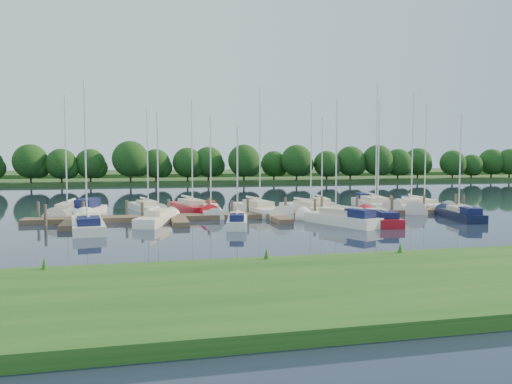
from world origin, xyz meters
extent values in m
plane|color=#17202F|center=(0.00, 0.00, 0.00)|extent=(260.00, 260.00, 0.00)
cube|color=#194B15|center=(0.00, -16.00, 0.25)|extent=(90.00, 10.00, 0.50)
cube|color=#4F3A2C|center=(0.00, 8.00, 0.20)|extent=(40.00, 2.00, 0.40)
cube|color=#4F3A2C|center=(-16.00, 5.00, 0.20)|extent=(1.20, 4.00, 0.40)
cube|color=#4F3A2C|center=(-8.00, 5.00, 0.20)|extent=(1.20, 4.00, 0.40)
cube|color=#4F3A2C|center=(0.00, 5.00, 0.20)|extent=(1.20, 4.00, 0.40)
cube|color=#4F3A2C|center=(8.00, 5.00, 0.20)|extent=(1.20, 4.00, 0.40)
cube|color=#4F3A2C|center=(16.00, 5.00, 0.20)|extent=(1.20, 4.00, 0.40)
cylinder|color=#473D33|center=(-19.00, 9.30, 0.60)|extent=(0.24, 0.24, 2.00)
cylinder|color=#473D33|center=(-15.55, 9.30, 0.60)|extent=(0.24, 0.24, 2.00)
cylinder|color=#473D33|center=(-12.09, 9.30, 0.60)|extent=(0.24, 0.24, 2.00)
cylinder|color=#473D33|center=(-8.64, 9.30, 0.60)|extent=(0.24, 0.24, 2.00)
cylinder|color=#473D33|center=(-5.18, 9.30, 0.60)|extent=(0.24, 0.24, 2.00)
cylinder|color=#473D33|center=(-1.73, 9.30, 0.60)|extent=(0.24, 0.24, 2.00)
cylinder|color=#473D33|center=(1.73, 9.30, 0.60)|extent=(0.24, 0.24, 2.00)
cylinder|color=#473D33|center=(5.18, 9.30, 0.60)|extent=(0.24, 0.24, 2.00)
cylinder|color=#473D33|center=(8.64, 9.30, 0.60)|extent=(0.24, 0.24, 2.00)
cylinder|color=#473D33|center=(12.09, 9.30, 0.60)|extent=(0.24, 0.24, 2.00)
cylinder|color=#473D33|center=(15.55, 9.30, 0.60)|extent=(0.24, 0.24, 2.00)
cylinder|color=#473D33|center=(19.00, 9.30, 0.60)|extent=(0.24, 0.24, 2.00)
cylinder|color=#473D33|center=(-18.00, 6.70, 0.60)|extent=(0.24, 0.24, 2.00)
cylinder|color=#473D33|center=(-10.80, 6.70, 0.60)|extent=(0.24, 0.24, 2.00)
cylinder|color=#473D33|center=(-3.60, 6.70, 0.60)|extent=(0.24, 0.24, 2.00)
cylinder|color=#473D33|center=(3.60, 6.70, 0.60)|extent=(0.24, 0.24, 2.00)
cylinder|color=#473D33|center=(10.80, 6.70, 0.60)|extent=(0.24, 0.24, 2.00)
cylinder|color=#473D33|center=(18.00, 6.70, 0.60)|extent=(0.24, 0.24, 2.00)
cube|color=#25481C|center=(0.00, 75.00, 0.30)|extent=(180.00, 30.00, 0.60)
cube|color=#365726|center=(0.00, 100.00, 0.70)|extent=(220.00, 40.00, 1.40)
cylinder|color=#38281C|center=(-30.01, 63.01, 1.21)|extent=(0.36, 0.36, 2.42)
sphere|color=#13330D|center=(-30.01, 63.01, 4.17)|extent=(5.65, 5.65, 5.65)
sphere|color=#13330D|center=(-28.80, 63.21, 3.37)|extent=(4.04, 4.04, 4.04)
cylinder|color=#38281C|center=(-25.53, 60.65, 1.06)|extent=(0.36, 0.36, 2.12)
sphere|color=#13330D|center=(-25.53, 60.65, 3.65)|extent=(4.94, 4.94, 4.94)
sphere|color=#13330D|center=(-24.47, 60.85, 2.94)|extent=(3.53, 3.53, 3.53)
cylinder|color=#38281C|center=(-19.91, 61.55, 1.34)|extent=(0.36, 0.36, 2.67)
sphere|color=#13330D|center=(-19.91, 61.55, 4.60)|extent=(6.23, 6.23, 6.23)
sphere|color=#13330D|center=(-18.57, 61.75, 3.71)|extent=(4.45, 4.45, 4.45)
cylinder|color=#38281C|center=(-14.26, 62.74, 1.27)|extent=(0.36, 0.36, 2.53)
sphere|color=#13330D|center=(-14.26, 62.74, 4.36)|extent=(5.91, 5.91, 5.91)
sphere|color=#13330D|center=(-13.00, 62.94, 3.52)|extent=(4.22, 4.22, 4.22)
cylinder|color=#38281C|center=(-8.98, 61.53, 1.12)|extent=(0.36, 0.36, 2.25)
sphere|color=#13330D|center=(-8.98, 61.53, 3.87)|extent=(5.24, 5.24, 5.24)
sphere|color=#13330D|center=(-7.86, 61.73, 3.12)|extent=(3.74, 3.74, 3.74)
cylinder|color=#38281C|center=(-2.75, 61.51, 1.41)|extent=(0.36, 0.36, 2.82)
sphere|color=#13330D|center=(-2.75, 61.51, 4.86)|extent=(6.59, 6.59, 6.59)
sphere|color=#13330D|center=(-1.34, 61.71, 3.92)|extent=(4.70, 4.70, 4.70)
cylinder|color=#38281C|center=(2.15, 63.79, 1.23)|extent=(0.36, 0.36, 2.45)
sphere|color=#13330D|center=(2.15, 63.79, 4.23)|extent=(5.73, 5.73, 5.73)
sphere|color=#13330D|center=(3.37, 63.99, 3.41)|extent=(4.09, 4.09, 4.09)
cylinder|color=#38281C|center=(8.44, 61.55, 1.29)|extent=(0.36, 0.36, 2.58)
sphere|color=#13330D|center=(8.44, 61.55, 4.44)|extent=(6.01, 6.01, 6.01)
sphere|color=#13330D|center=(9.73, 61.75, 3.58)|extent=(4.29, 4.29, 4.29)
cylinder|color=#38281C|center=(13.99, 61.97, 1.00)|extent=(0.36, 0.36, 1.99)
sphere|color=#13330D|center=(13.99, 61.97, 3.43)|extent=(4.65, 4.65, 4.65)
sphere|color=#13330D|center=(14.98, 62.17, 2.77)|extent=(3.32, 3.32, 3.32)
cylinder|color=#38281C|center=(19.96, 62.27, 1.18)|extent=(0.36, 0.36, 2.35)
sphere|color=#13330D|center=(19.96, 62.27, 4.05)|extent=(5.49, 5.49, 5.49)
sphere|color=#13330D|center=(21.13, 62.47, 3.27)|extent=(3.92, 3.92, 3.92)
cylinder|color=#38281C|center=(24.15, 62.93, 1.42)|extent=(0.36, 0.36, 2.83)
sphere|color=#13330D|center=(24.15, 62.93, 4.88)|extent=(6.61, 6.61, 6.61)
sphere|color=#13330D|center=(25.56, 63.13, 3.93)|extent=(4.72, 4.72, 4.72)
cylinder|color=#38281C|center=(31.83, 61.11, 1.08)|extent=(0.36, 0.36, 2.15)
sphere|color=#13330D|center=(31.83, 61.11, 3.70)|extent=(5.02, 5.02, 5.02)
sphere|color=#13330D|center=(32.91, 61.31, 2.99)|extent=(3.58, 3.58, 3.58)
cylinder|color=#38281C|center=(35.52, 62.93, 1.19)|extent=(0.36, 0.36, 2.39)
sphere|color=#13330D|center=(35.52, 62.93, 4.11)|extent=(5.57, 5.57, 5.57)
sphere|color=#13330D|center=(36.71, 63.13, 3.31)|extent=(3.98, 3.98, 3.98)
cylinder|color=#38281C|center=(41.04, 61.12, 1.14)|extent=(0.36, 0.36, 2.28)
sphere|color=#13330D|center=(41.04, 61.12, 3.92)|extent=(5.32, 5.32, 5.32)
sphere|color=#13330D|center=(42.18, 61.32, 3.16)|extent=(3.80, 3.80, 3.80)
cylinder|color=#38281C|center=(46.97, 62.61, 1.16)|extent=(0.36, 0.36, 2.31)
sphere|color=#13330D|center=(46.97, 62.61, 3.98)|extent=(5.39, 5.39, 5.39)
sphere|color=#13330D|center=(48.12, 62.81, 3.21)|extent=(3.85, 3.85, 3.85)
cylinder|color=#38281C|center=(52.22, 63.06, 1.02)|extent=(0.36, 0.36, 2.04)
sphere|color=#13330D|center=(52.22, 63.06, 3.51)|extent=(4.76, 4.76, 4.76)
sphere|color=#13330D|center=(53.24, 63.26, 2.83)|extent=(3.40, 3.40, 3.40)
cylinder|color=#38281C|center=(58.17, 61.85, 1.13)|extent=(0.36, 0.36, 2.25)
sphere|color=#13330D|center=(58.17, 61.85, 3.88)|extent=(5.25, 5.25, 5.25)
sphere|color=#13330D|center=(59.30, 62.05, 3.13)|extent=(3.75, 3.75, 3.75)
cylinder|color=#38281C|center=(65.38, 62.22, 1.38)|extent=(0.36, 0.36, 2.76)
sphere|color=#13330D|center=(65.38, 62.22, 4.75)|extent=(6.44, 6.44, 6.44)
sphere|color=#13330D|center=(66.76, 62.42, 3.83)|extent=(4.60, 4.60, 4.60)
cube|color=white|center=(-17.23, 13.67, 0.15)|extent=(2.70, 7.48, 1.10)
cone|color=white|center=(-17.56, 10.02, 0.15)|extent=(1.25, 2.65, 1.03)
cube|color=beige|center=(-17.26, 13.31, 0.85)|extent=(1.83, 3.42, 0.50)
cylinder|color=silver|center=(-17.29, 12.94, 5.65)|extent=(0.12, 0.12, 9.89)
cylinder|color=silver|center=(-17.16, 14.40, 1.25)|extent=(0.40, 3.29, 0.10)
cylinder|color=white|center=(-17.16, 14.40, 1.25)|extent=(0.46, 2.94, 0.20)
cube|color=white|center=(-15.62, 13.37, 0.15)|extent=(3.05, 5.42, 1.03)
cone|color=white|center=(-16.32, 10.90, 0.15)|extent=(1.24, 1.72, 0.85)
cube|color=#131945|center=(-15.62, 13.37, 0.98)|extent=(2.08, 3.10, 0.93)
cube|color=white|center=(-10.45, 15.40, 0.15)|extent=(3.56, 7.01, 1.02)
cone|color=white|center=(-9.58, 12.13, 0.15)|extent=(1.52, 2.53, 0.94)
cube|color=beige|center=(-10.36, 15.07, 0.79)|extent=(2.15, 3.30, 0.46)
cylinder|color=silver|center=(-10.27, 14.74, 5.20)|extent=(0.12, 0.12, 9.11)
cylinder|color=silver|center=(-10.62, 16.05, 1.16)|extent=(0.88, 2.96, 0.10)
cylinder|color=white|center=(-10.62, 16.05, 1.16)|extent=(0.89, 2.66, 0.20)
cube|color=#A90F1C|center=(-6.44, 13.48, 0.15)|extent=(3.81, 7.45, 1.25)
cone|color=#A90F1C|center=(-5.51, 10.02, 0.15)|extent=(1.62, 2.68, 1.00)
cube|color=beige|center=(-6.35, 13.14, 0.96)|extent=(2.30, 3.51, 0.57)
cylinder|color=silver|center=(-6.26, 12.79, 5.63)|extent=(0.12, 0.12, 9.68)
cylinder|color=silver|center=(-6.63, 14.17, 1.42)|extent=(0.94, 3.14, 0.10)
cylinder|color=white|center=(-6.63, 14.17, 1.42)|extent=(0.94, 2.82, 0.20)
cube|color=white|center=(-4.81, 11.12, 0.15)|extent=(2.02, 6.15, 0.97)
cone|color=white|center=(-4.97, 8.09, 0.15)|extent=(0.96, 2.17, 0.85)
cube|color=beige|center=(-4.83, 10.81, 0.75)|extent=(1.42, 2.80, 0.44)
cube|color=maroon|center=(-4.72, 12.82, 0.83)|extent=(1.28, 1.88, 0.48)
cylinder|color=silver|center=(-4.84, 10.51, 4.71)|extent=(0.12, 0.12, 8.20)
cylinder|color=silver|center=(-4.78, 11.72, 1.10)|extent=(0.24, 2.73, 0.10)
cylinder|color=white|center=(-4.78, 11.72, 1.10)|extent=(0.33, 2.44, 0.20)
cube|color=white|center=(-0.55, 11.01, 0.15)|extent=(3.60, 8.22, 1.22)
cone|color=white|center=(0.15, 7.10, 0.15)|extent=(1.59, 2.94, 1.11)
cube|color=beige|center=(-0.48, 10.62, 0.94)|extent=(2.28, 3.82, 0.55)
cylinder|color=silver|center=(-0.41, 10.23, 6.15)|extent=(0.12, 0.12, 10.74)
cylinder|color=silver|center=(-0.69, 11.79, 1.38)|extent=(0.73, 3.54, 0.10)
cylinder|color=white|center=(-0.69, 11.79, 1.38)|extent=(0.76, 3.17, 0.20)
cube|color=white|center=(4.34, 11.14, 0.15)|extent=(3.63, 7.35, 1.03)
cone|color=white|center=(5.20, 7.70, 0.15)|extent=(1.56, 2.64, 0.99)
cube|color=beige|center=(4.43, 10.79, 0.80)|extent=(2.21, 3.45, 0.47)
cylinder|color=silver|center=(4.51, 10.45, 5.43)|extent=(0.12, 0.12, 9.55)
cylinder|color=silver|center=(4.17, 11.82, 1.17)|extent=(0.86, 3.12, 0.10)
cylinder|color=white|center=(4.17, 11.82, 1.17)|extent=(0.88, 2.80, 0.20)
cube|color=white|center=(6.86, 14.28, 0.15)|extent=(2.51, 6.45, 1.06)
cone|color=white|center=(6.47, 11.16, 0.15)|extent=(1.14, 2.29, 0.88)
cube|color=beige|center=(6.82, 13.97, 0.82)|extent=(1.65, 2.97, 0.48)
cylinder|color=silver|center=(6.78, 13.66, 4.92)|extent=(0.12, 0.12, 8.48)
cylinder|color=silver|center=(6.93, 14.91, 1.20)|extent=(0.44, 2.82, 0.10)
cylinder|color=white|center=(6.93, 14.91, 1.20)|extent=(0.51, 2.52, 0.20)
cube|color=white|center=(12.20, 13.29, 0.15)|extent=(3.81, 8.88, 1.20)
cone|color=white|center=(11.48, 9.05, 0.15)|extent=(1.69, 3.17, 1.20)
cube|color=beige|center=(12.13, 12.87, 0.93)|extent=(2.43, 4.12, 0.54)
cube|color=#131945|center=(12.60, 15.66, 1.03)|extent=(2.09, 2.82, 0.60)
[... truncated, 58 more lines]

